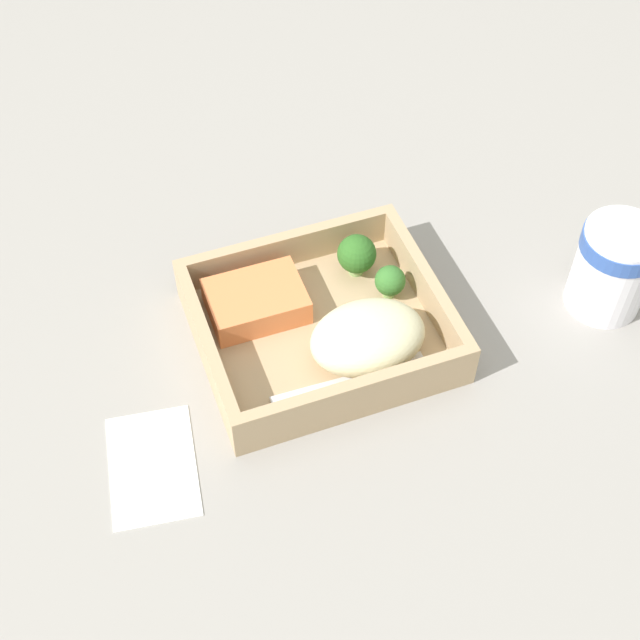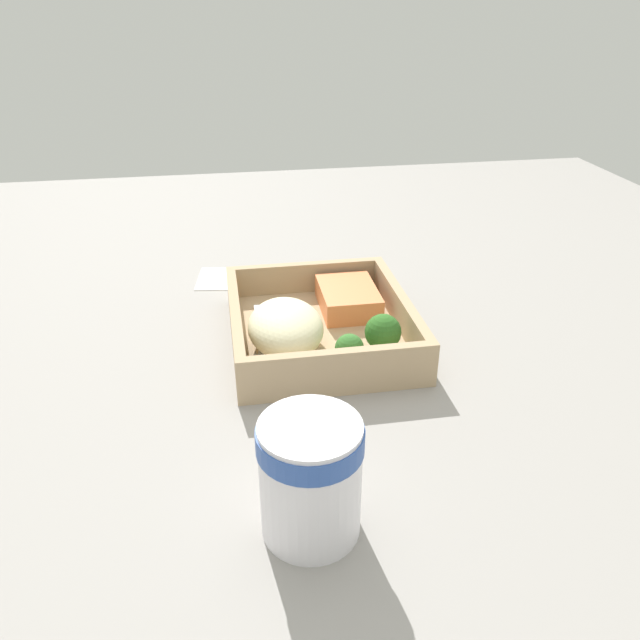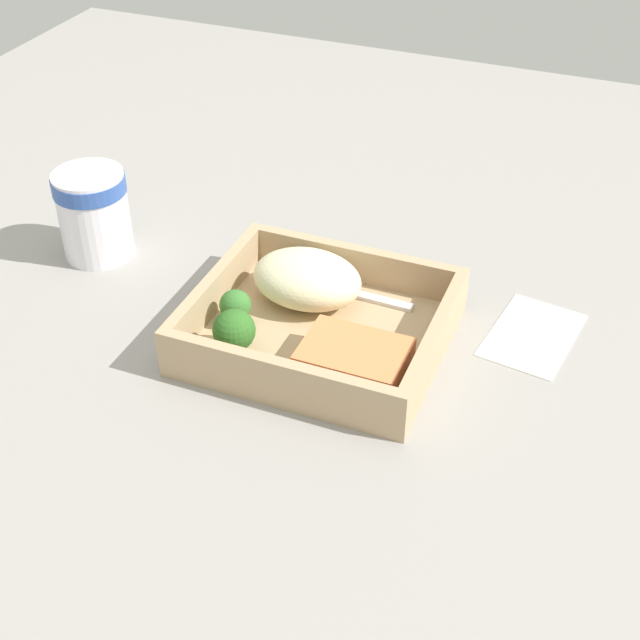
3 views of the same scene
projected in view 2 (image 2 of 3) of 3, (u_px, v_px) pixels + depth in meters
ground_plane at (320, 346)px, 77.20cm from camera, size 160.00×160.00×2.00cm
takeout_tray at (320, 335)px, 76.44cm from camera, size 24.53×21.41×1.20cm
tray_rim at (320, 316)px, 75.20cm from camera, size 24.53×21.41×4.04cm
salmon_fillet at (348, 298)px, 80.70cm from camera, size 9.88×7.24×3.01cm
mashed_potatoes at (286, 327)px, 71.37cm from camera, size 11.58×8.67×5.37cm
broccoli_floret_1 at (383, 333)px, 70.25cm from camera, size 4.16×4.16×4.86cm
broccoli_floret_2 at (349, 349)px, 68.10cm from camera, size 3.22×3.22×3.89cm
fork at (262, 340)px, 73.72cm from camera, size 15.84×2.31×0.44cm
paper_cup at (310, 473)px, 47.37cm from camera, size 8.11×8.11×10.24cm
receipt_slip at (239, 278)px, 92.50cm from camera, size 9.54×12.96×0.24cm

